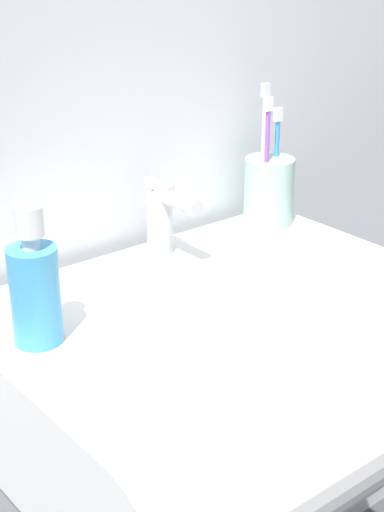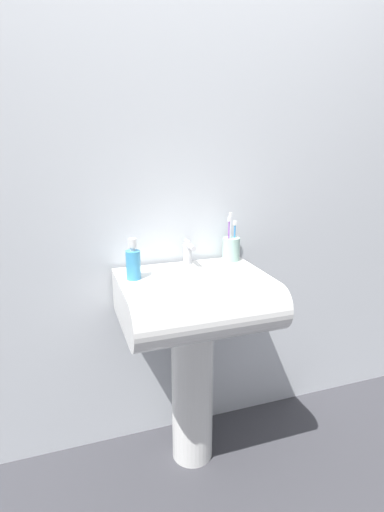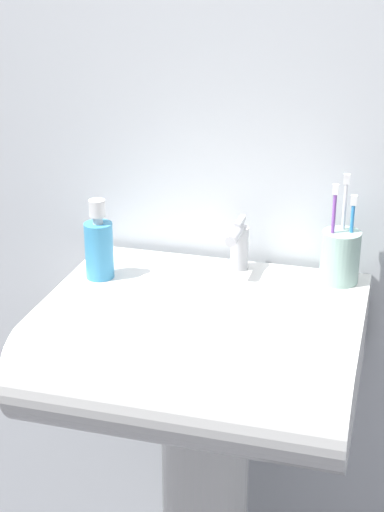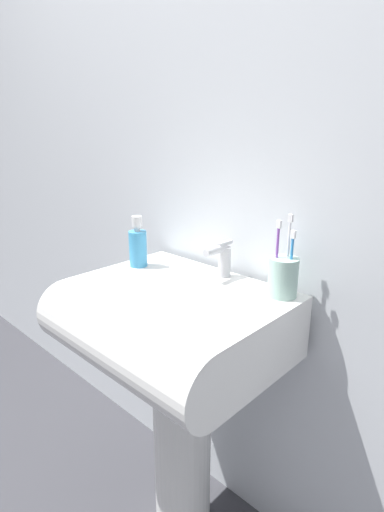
{
  "view_description": "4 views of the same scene",
  "coord_description": "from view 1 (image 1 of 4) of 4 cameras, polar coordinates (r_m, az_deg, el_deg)",
  "views": [
    {
      "loc": [
        -0.58,
        -0.68,
        1.31
      ],
      "look_at": [
        -0.03,
        0.0,
        0.93
      ],
      "focal_mm": 55.0,
      "sensor_mm": 36.0,
      "label": 1
    },
    {
      "loc": [
        -0.49,
        -1.43,
        1.4
      ],
      "look_at": [
        0.01,
        0.02,
        0.95
      ],
      "focal_mm": 28.0,
      "sensor_mm": 36.0,
      "label": 2
    },
    {
      "loc": [
        0.33,
        -1.29,
        1.51
      ],
      "look_at": [
        -0.03,
        0.02,
        0.94
      ],
      "focal_mm": 55.0,
      "sensor_mm": 36.0,
      "label": 3
    },
    {
      "loc": [
        0.73,
        -0.72,
        1.29
      ],
      "look_at": [
        0.02,
        0.03,
        0.96
      ],
      "focal_mm": 28.0,
      "sensor_mm": 36.0,
      "label": 4
    }
  ],
  "objects": [
    {
      "name": "toothbrush_cup",
      "position": [
        1.22,
        5.61,
        4.85
      ],
      "size": [
        0.08,
        0.08,
        0.22
      ],
      "color": "#99BFB2",
      "rests_on": "sink_basin"
    },
    {
      "name": "sink_basin",
      "position": [
        1.0,
        3.87,
        -8.71
      ],
      "size": [
        0.59,
        0.48,
        0.18
      ],
      "color": "white",
      "rests_on": "sink_pedestal"
    },
    {
      "name": "soap_bottle",
      "position": [
        0.88,
        -11.36,
        -2.35
      ],
      "size": [
        0.06,
        0.06,
        0.16
      ],
      "color": "#3F99CC",
      "rests_on": "sink_basin"
    },
    {
      "name": "faucet",
      "position": [
        1.09,
        -2.05,
        2.88
      ],
      "size": [
        0.04,
        0.11,
        0.11
      ],
      "color": "#B7B7BC",
      "rests_on": "sink_basin"
    },
    {
      "name": "wall_back",
      "position": [
        1.09,
        -6.76,
        17.44
      ],
      "size": [
        5.0,
        0.05,
        2.4
      ],
      "primitive_type": "cube",
      "color": "silver",
      "rests_on": "ground"
    }
  ]
}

